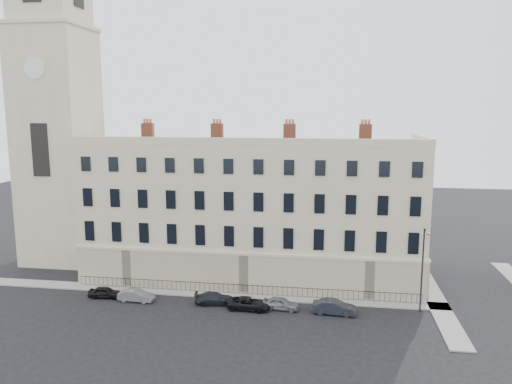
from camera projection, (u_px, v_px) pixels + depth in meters
ground at (299, 320)px, 44.38m from camera, size 160.00×160.00×0.00m
terrace at (253, 209)px, 55.68m from camera, size 36.22×12.22×17.00m
church_tower at (57, 108)px, 59.37m from camera, size 8.00×8.13×44.00m
pavement_terrace at (204, 293)px, 50.73m from camera, size 48.00×2.00×0.12m
pavement_east_return at (433, 295)px, 50.24m from camera, size 2.00×24.00×0.12m
railings at (243, 289)px, 50.44m from camera, size 35.00×0.04×0.96m
car_a at (105, 292)px, 49.64m from camera, size 3.37×1.60×1.11m
car_b at (136, 295)px, 48.73m from camera, size 3.57×1.38×1.16m
car_c at (215, 298)px, 48.01m from camera, size 4.09×2.22×1.12m
car_d at (249, 304)px, 46.73m from camera, size 4.16×2.04×1.14m
car_e at (281, 303)px, 46.72m from camera, size 3.56×1.71×1.17m
car_f at (334, 307)px, 45.66m from camera, size 4.08×1.71×1.31m
streetlamp at (423, 267)px, 45.39m from camera, size 0.27×1.72×7.95m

